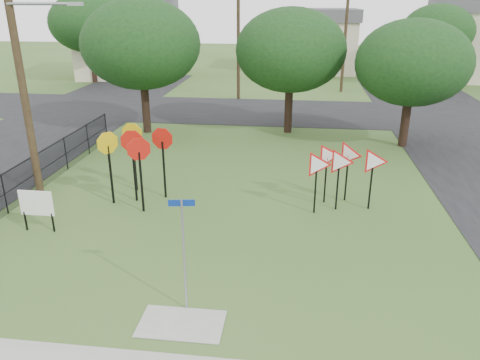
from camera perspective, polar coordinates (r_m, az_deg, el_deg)
name	(u,v)px	position (r m, az deg, el deg)	size (l,w,h in m)	color
ground	(202,270)	(13.52, -4.70, -10.82)	(140.00, 140.00, 0.00)	#30521E
street_left	(10,149)	(26.65, -26.26, 3.46)	(8.00, 50.00, 0.02)	black
street_far	(260,111)	(32.10, 2.48, 8.37)	(60.00, 8.00, 0.02)	black
curb_pad	(181,324)	(11.61, -7.16, -17.00)	(2.00, 1.20, 0.02)	gray
street_name_sign	(184,248)	(11.17, -6.87, -8.29)	(0.60, 0.12, 2.94)	gray
stop_sign_cluster	(135,149)	(17.52, -12.65, 3.69)	(2.50, 2.14, 2.77)	black
yield_sign_cluster	(341,162)	(17.02, 12.20, 2.13)	(3.00, 1.59, 2.34)	black
info_board	(36,204)	(16.50, -23.58, -2.75)	(1.14, 0.05, 1.43)	black
utility_pole_main	(20,58)	(18.56, -25.29, 13.27)	(3.55, 0.33, 10.00)	#3B2D1B
far_pole_a	(238,36)	(35.57, -0.20, 17.14)	(1.40, 0.24, 9.00)	#3B2D1B
far_pole_b	(345,37)	(39.45, 12.70, 16.69)	(1.40, 0.24, 8.50)	#3B2D1B
far_pole_c	(156,30)	(43.12, -10.26, 17.54)	(1.40, 0.24, 9.00)	#3B2D1B
fence_run	(53,161)	(21.13, -21.85, 2.12)	(0.05, 11.55, 1.50)	black
house_left	(128,37)	(48.23, -13.51, 16.54)	(10.58, 8.88, 7.20)	beige
house_mid	(315,40)	(51.37, 9.11, 16.54)	(8.40, 8.40, 6.20)	beige
house_right	(469,39)	(49.80, 26.17, 15.16)	(8.30, 8.30, 7.20)	beige
tree_near_left	(141,44)	(26.68, -11.96, 15.87)	(6.40, 6.40, 7.27)	black
tree_near_mid	(291,50)	(26.33, 6.20, 15.43)	(6.00, 6.00, 6.80)	black
tree_near_right	(413,63)	(24.99, 20.33, 13.24)	(5.60, 5.60, 6.33)	black
tree_far_left	(89,23)	(45.19, -17.97, 17.78)	(6.80, 6.80, 7.73)	black
tree_far_right	(437,32)	(44.78, 22.93, 16.33)	(6.00, 6.00, 6.80)	black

